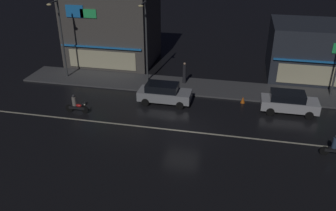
{
  "coord_description": "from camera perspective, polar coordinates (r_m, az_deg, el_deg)",
  "views": [
    {
      "loc": [
        3.44,
        -20.96,
        12.67
      ],
      "look_at": [
        -1.27,
        1.12,
        1.34
      ],
      "focal_mm": 37.13,
      "sensor_mm": 36.0,
      "label": 1
    }
  ],
  "objects": [
    {
      "name": "ground_plane",
      "position": [
        24.74,
        2.34,
        -4.2
      ],
      "size": [
        140.0,
        140.0,
        0.0
      ],
      "primitive_type": "plane",
      "color": "black"
    },
    {
      "name": "lane_divider_stripe",
      "position": [
        24.73,
        2.34,
        -4.19
      ],
      "size": [
        31.01,
        0.16,
        0.01
      ],
      "primitive_type": "cube",
      "color": "beige",
      "rests_on": "ground"
    },
    {
      "name": "sidewalk_far",
      "position": [
        31.63,
        4.8,
        3.06
      ],
      "size": [
        32.64,
        3.81,
        0.14
      ],
      "primitive_type": "cube",
      "color": "#4C4C4F",
      "rests_on": "ground"
    },
    {
      "name": "storefront_left_block",
      "position": [
        37.83,
        -9.02,
        12.63
      ],
      "size": [
        8.67,
        7.33,
        7.44
      ],
      "color": "#56514C",
      "rests_on": "ground"
    },
    {
      "name": "storefront_center_block",
      "position": [
        36.12,
        21.89,
        8.43
      ],
      "size": [
        7.02,
        6.92,
        5.09
      ],
      "color": "#2D333D",
      "rests_on": "ground"
    },
    {
      "name": "streetlamp_west",
      "position": [
        33.65,
        -17.26,
        11.21
      ],
      "size": [
        0.44,
        1.64,
        7.21
      ],
      "color": "#47494C",
      "rests_on": "sidewalk_far"
    },
    {
      "name": "streetlamp_mid",
      "position": [
        31.24,
        -3.69,
        11.29
      ],
      "size": [
        0.44,
        1.64,
        7.3
      ],
      "color": "#47494C",
      "rests_on": "sidewalk_far"
    },
    {
      "name": "pedestrian_on_sidewalk",
      "position": [
        31.93,
        2.72,
        5.29
      ],
      "size": [
        0.33,
        0.33,
        1.97
      ],
      "rotation": [
        0.0,
        0.0,
        5.2
      ],
      "color": "#232328",
      "rests_on": "sidewalk_far"
    },
    {
      "name": "parked_car_near_kerb",
      "position": [
        28.46,
        19.22,
        0.56
      ],
      "size": [
        4.3,
        1.98,
        1.67
      ],
      "rotation": [
        0.0,
        0.0,
        3.14
      ],
      "color": "silver",
      "rests_on": "ground"
    },
    {
      "name": "parked_car_trailing",
      "position": [
        28.39,
        -0.65,
        2.07
      ],
      "size": [
        4.3,
        1.98,
        1.67
      ],
      "rotation": [
        0.0,
        0.0,
        3.14
      ],
      "color": "#9EA0A5",
      "rests_on": "ground"
    },
    {
      "name": "motorcycle_following",
      "position": [
        24.17,
        25.81,
        -6.21
      ],
      "size": [
        1.9,
        0.6,
        1.52
      ],
      "rotation": [
        0.0,
        0.0,
        3.03
      ],
      "color": "black",
      "rests_on": "ground"
    },
    {
      "name": "motorcycle_opposite_lane",
      "position": [
        27.85,
        -14.9,
        0.07
      ],
      "size": [
        1.9,
        0.6,
        1.52
      ],
      "rotation": [
        0.0,
        0.0,
        -0.1
      ],
      "color": "black",
      "rests_on": "ground"
    },
    {
      "name": "traffic_cone",
      "position": [
        29.26,
        12.19,
        0.93
      ],
      "size": [
        0.36,
        0.36,
        0.55
      ],
      "primitive_type": "cone",
      "color": "orange",
      "rests_on": "ground"
    }
  ]
}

